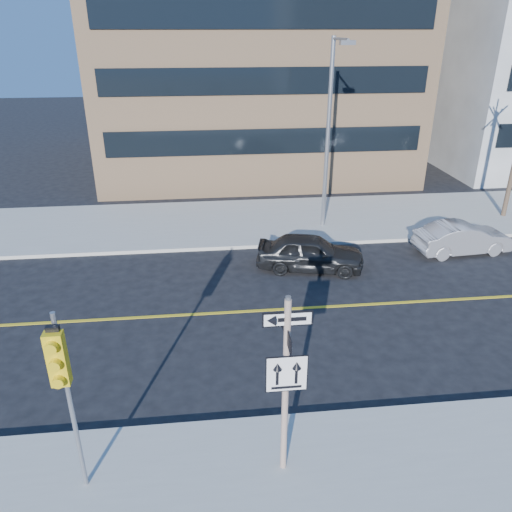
{
  "coord_description": "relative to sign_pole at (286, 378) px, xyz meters",
  "views": [
    {
      "loc": [
        -1.39,
        -9.99,
        8.51
      ],
      "look_at": [
        0.14,
        4.0,
        1.99
      ],
      "focal_mm": 35.0,
      "sensor_mm": 36.0,
      "label": 1
    }
  ],
  "objects": [
    {
      "name": "sign_pole",
      "position": [
        0.0,
        0.0,
        0.0
      ],
      "size": [
        0.92,
        0.92,
        4.06
      ],
      "color": "silver",
      "rests_on": "near_sidewalk"
    },
    {
      "name": "building_brick",
      "position": [
        2.0,
        27.51,
        6.56
      ],
      "size": [
        18.0,
        18.0,
        18.0
      ],
      "primitive_type": "cube",
      "color": "tan",
      "rests_on": "ground"
    },
    {
      "name": "streetlight_a",
      "position": [
        4.0,
        13.27,
        2.32
      ],
      "size": [
        0.55,
        2.25,
        8.0
      ],
      "color": "gray",
      "rests_on": "far_sidewalk"
    },
    {
      "name": "parked_car_b",
      "position": [
        9.03,
        10.21,
        -1.8
      ],
      "size": [
        1.68,
        3.99,
        1.28
      ],
      "primitive_type": "imported",
      "rotation": [
        0.0,
        0.0,
        1.66
      ],
      "color": "gray",
      "rests_on": "ground"
    },
    {
      "name": "parked_car_a",
      "position": [
        2.54,
        9.4,
        -1.75
      ],
      "size": [
        2.48,
        4.29,
        1.37
      ],
      "primitive_type": "imported",
      "rotation": [
        0.0,
        0.0,
        1.35
      ],
      "color": "black",
      "rests_on": "ground"
    },
    {
      "name": "ground",
      "position": [
        0.0,
        2.51,
        -2.44
      ],
      "size": [
        120.0,
        120.0,
        0.0
      ],
      "primitive_type": "plane",
      "color": "black",
      "rests_on": "ground"
    },
    {
      "name": "traffic_signal",
      "position": [
        -4.0,
        -0.15,
        0.59
      ],
      "size": [
        0.32,
        0.45,
        4.0
      ],
      "color": "gray",
      "rests_on": "near_sidewalk"
    }
  ]
}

